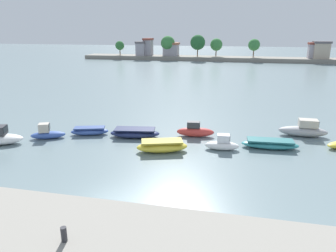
{
  "coord_description": "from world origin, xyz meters",
  "views": [
    {
      "loc": [
        7.91,
        -17.71,
        11.27
      ],
      "look_at": [
        0.71,
        15.1,
        0.9
      ],
      "focal_mm": 33.9,
      "sensor_mm": 36.0,
      "label": 1
    }
  ],
  "objects_px": {
    "moored_boat_7": "(270,144)",
    "moored_boat_8": "(304,130)",
    "mooring_bollard": "(64,234)",
    "moored_boat_4": "(162,146)",
    "moored_boat_3": "(135,133)",
    "moored_boat_1": "(47,133)",
    "moored_boat_6": "(222,144)",
    "moored_boat_2": "(90,131)",
    "moored_boat_5": "(195,131)"
  },
  "relations": [
    {
      "from": "moored_boat_2",
      "to": "moored_boat_7",
      "type": "height_order",
      "value": "moored_boat_2"
    },
    {
      "from": "mooring_bollard",
      "to": "moored_boat_7",
      "type": "height_order",
      "value": "mooring_bollard"
    },
    {
      "from": "mooring_bollard",
      "to": "moored_boat_8",
      "type": "bearing_deg",
      "value": 59.77
    },
    {
      "from": "moored_boat_6",
      "to": "moored_boat_5",
      "type": "bearing_deg",
      "value": 129.09
    },
    {
      "from": "moored_boat_4",
      "to": "moored_boat_8",
      "type": "relative_size",
      "value": 1.02
    },
    {
      "from": "moored_boat_2",
      "to": "moored_boat_7",
      "type": "distance_m",
      "value": 19.13
    },
    {
      "from": "mooring_bollard",
      "to": "moored_boat_4",
      "type": "height_order",
      "value": "mooring_bollard"
    },
    {
      "from": "moored_boat_4",
      "to": "moored_boat_5",
      "type": "distance_m",
      "value": 5.65
    },
    {
      "from": "mooring_bollard",
      "to": "moored_boat_5",
      "type": "height_order",
      "value": "mooring_bollard"
    },
    {
      "from": "moored_boat_6",
      "to": "moored_boat_4",
      "type": "bearing_deg",
      "value": -166.33
    },
    {
      "from": "moored_boat_1",
      "to": "moored_boat_7",
      "type": "bearing_deg",
      "value": -18.07
    },
    {
      "from": "moored_boat_8",
      "to": "moored_boat_2",
      "type": "bearing_deg",
      "value": -168.03
    },
    {
      "from": "mooring_bollard",
      "to": "moored_boat_4",
      "type": "bearing_deg",
      "value": 88.82
    },
    {
      "from": "moored_boat_1",
      "to": "moored_boat_2",
      "type": "relative_size",
      "value": 0.87
    },
    {
      "from": "moored_boat_2",
      "to": "moored_boat_6",
      "type": "bearing_deg",
      "value": -22.86
    },
    {
      "from": "moored_boat_4",
      "to": "moored_boat_8",
      "type": "distance_m",
      "value": 16.01
    },
    {
      "from": "moored_boat_1",
      "to": "moored_boat_8",
      "type": "bearing_deg",
      "value": -9.36
    },
    {
      "from": "moored_boat_5",
      "to": "moored_boat_8",
      "type": "xyz_separation_m",
      "value": [
        11.54,
        2.64,
        0.1
      ]
    },
    {
      "from": "moored_boat_8",
      "to": "moored_boat_4",
      "type": "bearing_deg",
      "value": -150.39
    },
    {
      "from": "moored_boat_7",
      "to": "moored_boat_5",
      "type": "bearing_deg",
      "value": 162.95
    },
    {
      "from": "moored_boat_3",
      "to": "mooring_bollard",
      "type": "bearing_deg",
      "value": -89.06
    },
    {
      "from": "moored_boat_4",
      "to": "moored_boat_7",
      "type": "relative_size",
      "value": 0.93
    },
    {
      "from": "moored_boat_1",
      "to": "moored_boat_8",
      "type": "xyz_separation_m",
      "value": [
        26.86,
        6.66,
        0.16
      ]
    },
    {
      "from": "moored_boat_7",
      "to": "moored_boat_8",
      "type": "bearing_deg",
      "value": 46.69
    },
    {
      "from": "moored_boat_1",
      "to": "moored_boat_4",
      "type": "distance_m",
      "value": 12.88
    },
    {
      "from": "moored_boat_3",
      "to": "moored_boat_7",
      "type": "xyz_separation_m",
      "value": [
        13.99,
        -0.33,
        -0.05
      ]
    },
    {
      "from": "moored_boat_4",
      "to": "moored_boat_6",
      "type": "height_order",
      "value": "moored_boat_6"
    },
    {
      "from": "mooring_bollard",
      "to": "moored_boat_4",
      "type": "relative_size",
      "value": 0.13
    },
    {
      "from": "moored_boat_8",
      "to": "moored_boat_3",
      "type": "bearing_deg",
      "value": -165.88
    },
    {
      "from": "moored_boat_3",
      "to": "moored_boat_4",
      "type": "xyz_separation_m",
      "value": [
        3.85,
        -3.48,
        0.07
      ]
    },
    {
      "from": "mooring_bollard",
      "to": "moored_boat_7",
      "type": "distance_m",
      "value": 22.78
    },
    {
      "from": "mooring_bollard",
      "to": "moored_boat_3",
      "type": "xyz_separation_m",
      "value": [
        -3.5,
        20.42,
        -2.24
      ]
    },
    {
      "from": "moored_boat_7",
      "to": "moored_boat_8",
      "type": "height_order",
      "value": "moored_boat_8"
    },
    {
      "from": "moored_boat_5",
      "to": "mooring_bollard",
      "type": "bearing_deg",
      "value": -103.53
    },
    {
      "from": "moored_boat_7",
      "to": "moored_boat_8",
      "type": "distance_m",
      "value": 6.0
    },
    {
      "from": "moored_boat_5",
      "to": "moored_boat_3",
      "type": "bearing_deg",
      "value": -172.03
    },
    {
      "from": "moored_boat_2",
      "to": "moored_boat_5",
      "type": "bearing_deg",
      "value": -7.77
    },
    {
      "from": "mooring_bollard",
      "to": "moored_boat_8",
      "type": "xyz_separation_m",
      "value": [
        14.37,
        24.65,
        -1.98
      ]
    },
    {
      "from": "moored_boat_8",
      "to": "moored_boat_5",
      "type": "bearing_deg",
      "value": -166.34
    },
    {
      "from": "mooring_bollard",
      "to": "moored_boat_6",
      "type": "bearing_deg",
      "value": 72.41
    },
    {
      "from": "moored_boat_5",
      "to": "moored_boat_6",
      "type": "xyz_separation_m",
      "value": [
        3.09,
        -3.35,
        -0.06
      ]
    },
    {
      "from": "moored_boat_2",
      "to": "moored_boat_6",
      "type": "distance_m",
      "value": 14.63
    },
    {
      "from": "moored_boat_7",
      "to": "moored_boat_1",
      "type": "bearing_deg",
      "value": -177.71
    },
    {
      "from": "moored_boat_6",
      "to": "moored_boat_8",
      "type": "distance_m",
      "value": 10.35
    },
    {
      "from": "moored_boat_1",
      "to": "moored_boat_3",
      "type": "height_order",
      "value": "moored_boat_1"
    },
    {
      "from": "moored_boat_3",
      "to": "moored_boat_4",
      "type": "relative_size",
      "value": 1.08
    },
    {
      "from": "mooring_bollard",
      "to": "moored_boat_8",
      "type": "distance_m",
      "value": 28.61
    },
    {
      "from": "moored_boat_5",
      "to": "moored_boat_6",
      "type": "height_order",
      "value": "moored_boat_5"
    },
    {
      "from": "mooring_bollard",
      "to": "moored_boat_1",
      "type": "relative_size",
      "value": 0.18
    },
    {
      "from": "moored_boat_6",
      "to": "mooring_bollard",
      "type": "bearing_deg",
      "value": -111.2
    }
  ]
}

